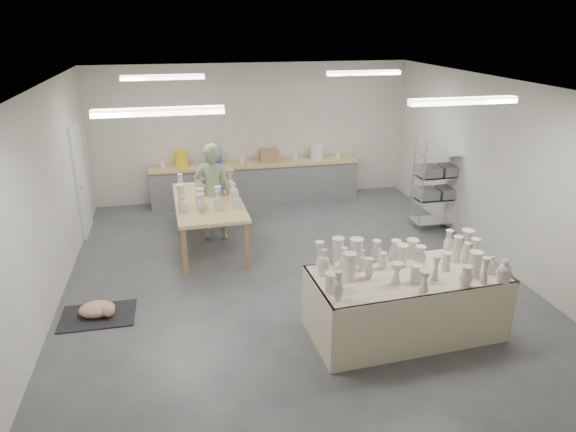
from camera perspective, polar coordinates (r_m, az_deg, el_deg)
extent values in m
plane|color=#424449|center=(8.35, 0.37, -6.55)|extent=(8.00, 8.00, 0.00)
cube|color=white|center=(7.44, 0.43, 14.28)|extent=(7.00, 8.00, 0.02)
cube|color=silver|center=(11.58, -3.95, 9.23)|extent=(7.00, 0.02, 3.00)
cube|color=silver|center=(4.31, 12.31, -12.91)|extent=(7.00, 0.02, 3.00)
cube|color=silver|center=(7.83, -25.49, 1.33)|extent=(0.02, 8.00, 3.00)
cube|color=silver|center=(9.15, 22.39, 4.46)|extent=(0.02, 8.00, 3.00)
cube|color=white|center=(10.38, -22.03, 3.75)|extent=(0.05, 0.90, 2.10)
cube|color=white|center=(5.79, -14.16, 11.19)|extent=(1.40, 0.12, 0.08)
cube|color=white|center=(6.72, 18.90, 12.01)|extent=(1.40, 0.12, 0.08)
cube|color=white|center=(9.26, -13.73, 14.75)|extent=(1.40, 0.12, 0.08)
cube|color=white|center=(9.87, 8.42, 15.46)|extent=(1.40, 0.12, 0.08)
cube|color=tan|center=(11.42, -3.64, 5.81)|extent=(4.60, 0.60, 0.06)
cube|color=slate|center=(11.54, -3.59, 3.65)|extent=(4.60, 0.55, 0.84)
cylinder|color=yellow|center=(11.25, -11.79, 6.23)|extent=(0.30, 0.30, 0.34)
cylinder|color=#1F34A9|center=(11.27, -8.21, 6.49)|extent=(0.30, 0.30, 0.34)
cylinder|color=white|center=(11.65, 3.22, 7.14)|extent=(0.30, 0.30, 0.34)
cube|color=#99754A|center=(11.42, -2.16, 6.72)|extent=(0.40, 0.30, 0.28)
cylinder|color=white|center=(11.28, -13.79, 5.58)|extent=(0.10, 0.10, 0.14)
cylinder|color=white|center=(11.35, -5.15, 6.20)|extent=(0.10, 0.10, 0.14)
cylinder|color=white|center=(11.55, 0.80, 6.55)|extent=(0.10, 0.10, 0.14)
cylinder|color=white|center=(11.81, 5.56, 6.77)|extent=(0.10, 0.10, 0.14)
cylinder|color=silver|center=(9.93, 14.74, 2.96)|extent=(0.02, 0.02, 1.80)
cylinder|color=silver|center=(10.33, 18.93, 3.20)|extent=(0.02, 0.02, 1.80)
cylinder|color=silver|center=(10.30, 13.67, 3.72)|extent=(0.02, 0.02, 1.80)
cylinder|color=silver|center=(10.69, 17.76, 3.93)|extent=(0.02, 0.02, 1.80)
cube|color=silver|center=(10.55, 15.89, -0.42)|extent=(0.88, 0.48, 0.02)
cube|color=silver|center=(10.40, 16.14, 1.89)|extent=(0.88, 0.48, 0.02)
cube|color=silver|center=(10.26, 16.39, 4.26)|extent=(0.88, 0.48, 0.02)
cube|color=silver|center=(10.15, 16.65, 6.69)|extent=(0.88, 0.48, 0.02)
cube|color=slate|center=(10.26, 15.12, 2.45)|extent=(0.38, 0.42, 0.18)
cube|color=slate|center=(10.46, 17.27, 2.58)|extent=(0.38, 0.42, 0.18)
cube|color=slate|center=(10.13, 15.36, 4.86)|extent=(0.38, 0.42, 0.18)
cube|color=slate|center=(10.33, 17.54, 4.95)|extent=(0.38, 0.42, 0.18)
cube|color=olive|center=(6.93, 12.82, -9.76)|extent=(2.23, 1.12, 0.76)
cube|color=beige|center=(6.71, 13.14, -6.35)|extent=(2.51, 1.30, 0.03)
cube|color=beige|center=(6.49, 14.91, -11.79)|extent=(2.44, 0.18, 0.86)
cube|color=beige|center=(7.35, 11.07, -7.29)|extent=(2.44, 0.18, 0.86)
cube|color=tan|center=(9.22, -8.86, 1.58)|extent=(1.23, 2.34, 0.06)
cube|color=olive|center=(8.36, -11.66, -3.90)|extent=(0.08, 0.08, 0.80)
cube|color=olive|center=(8.41, -4.76, -3.35)|extent=(0.08, 0.08, 0.80)
cube|color=olive|center=(10.37, -11.92, 1.07)|extent=(0.08, 0.08, 0.80)
cube|color=olive|center=(10.41, -6.36, 1.49)|extent=(0.08, 0.08, 0.80)
ellipsoid|color=silver|center=(9.70, -8.51, 3.09)|extent=(0.26, 0.26, 0.12)
cylinder|color=#1F34A9|center=(9.85, -7.23, 3.24)|extent=(0.26, 0.26, 0.03)
cylinder|color=white|center=(9.91, -9.48, 3.49)|extent=(0.11, 0.11, 0.12)
cube|color=#99754A|center=(10.06, -6.98, 4.38)|extent=(0.32, 0.26, 0.28)
cube|color=black|center=(7.73, -20.36, -10.36)|extent=(1.00, 0.70, 0.02)
ellipsoid|color=white|center=(7.68, -20.46, -9.64)|extent=(0.51, 0.37, 0.21)
sphere|color=white|center=(7.55, -19.34, -9.88)|extent=(0.18, 0.18, 0.18)
imported|color=gray|center=(9.44, -8.29, 2.62)|extent=(0.74, 0.56, 1.83)
cylinder|color=red|center=(9.92, -8.22, -0.45)|extent=(0.34, 0.34, 0.04)
cylinder|color=silver|center=(9.99, -7.48, -1.09)|extent=(0.02, 0.02, 0.26)
cylinder|color=silver|center=(10.05, -8.66, -1.02)|extent=(0.02, 0.02, 0.26)
cylinder|color=silver|center=(9.86, -8.39, -1.46)|extent=(0.02, 0.02, 0.26)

